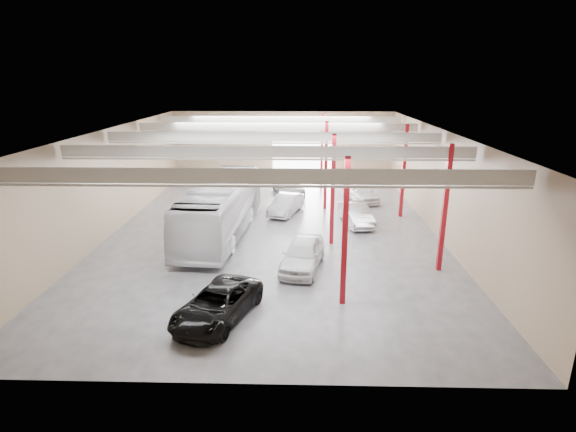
{
  "coord_description": "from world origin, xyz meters",
  "views": [
    {
      "loc": [
        1.74,
        -29.19,
        10.27
      ],
      "look_at": [
        1.05,
        -3.25,
        2.2
      ],
      "focal_mm": 28.0,
      "sensor_mm": 36.0,
      "label": 1
    }
  ],
  "objects_px": {
    "coach_bus": "(222,207)",
    "car_row_b": "(286,204)",
    "car_right_near": "(356,214)",
    "black_sedan": "(217,304)",
    "car_row_a": "(303,254)",
    "car_row_c": "(288,185)",
    "car_right_far": "(361,192)"
  },
  "relations": [
    {
      "from": "coach_bus",
      "to": "car_row_b",
      "type": "distance_m",
      "value": 6.47
    },
    {
      "from": "car_row_b",
      "to": "coach_bus",
      "type": "bearing_deg",
      "value": -113.13
    },
    {
      "from": "car_row_b",
      "to": "car_right_near",
      "type": "distance_m",
      "value": 5.7
    },
    {
      "from": "black_sedan",
      "to": "car_row_a",
      "type": "xyz_separation_m",
      "value": [
        3.77,
        5.63,
        0.11
      ]
    },
    {
      "from": "car_row_c",
      "to": "car_right_far",
      "type": "relative_size",
      "value": 1.27
    },
    {
      "from": "coach_bus",
      "to": "car_row_b",
      "type": "xyz_separation_m",
      "value": [
        4.19,
        4.8,
        -1.11
      ]
    },
    {
      "from": "black_sedan",
      "to": "car_right_near",
      "type": "distance_m",
      "value": 15.63
    },
    {
      "from": "car_right_near",
      "to": "car_row_a",
      "type": "bearing_deg",
      "value": -125.27
    },
    {
      "from": "car_right_near",
      "to": "car_row_c",
      "type": "bearing_deg",
      "value": 111.49
    },
    {
      "from": "car_row_a",
      "to": "car_row_b",
      "type": "distance_m",
      "value": 10.55
    },
    {
      "from": "coach_bus",
      "to": "black_sedan",
      "type": "height_order",
      "value": "coach_bus"
    },
    {
      "from": "coach_bus",
      "to": "car_right_near",
      "type": "height_order",
      "value": "coach_bus"
    },
    {
      "from": "car_row_b",
      "to": "car_right_far",
      "type": "relative_size",
      "value": 1.0
    },
    {
      "from": "coach_bus",
      "to": "car_right_near",
      "type": "distance_m",
      "value": 9.67
    },
    {
      "from": "car_row_b",
      "to": "car_row_c",
      "type": "distance_m",
      "value": 6.18
    },
    {
      "from": "black_sedan",
      "to": "car_row_b",
      "type": "distance_m",
      "value": 16.3
    },
    {
      "from": "car_row_c",
      "to": "car_right_near",
      "type": "distance_m",
      "value": 10.09
    },
    {
      "from": "black_sedan",
      "to": "car_right_far",
      "type": "bearing_deg",
      "value": 85.18
    },
    {
      "from": "car_right_far",
      "to": "car_right_near",
      "type": "bearing_deg",
      "value": -117.23
    },
    {
      "from": "car_row_a",
      "to": "car_right_far",
      "type": "bearing_deg",
      "value": 81.55
    },
    {
      "from": "car_row_a",
      "to": "car_right_near",
      "type": "bearing_deg",
      "value": 75.23
    },
    {
      "from": "car_row_c",
      "to": "car_right_far",
      "type": "xyz_separation_m",
      "value": [
        6.39,
        -2.33,
        -0.06
      ]
    },
    {
      "from": "car_row_b",
      "to": "car_row_c",
      "type": "bearing_deg",
      "value": 108.38
    },
    {
      "from": "coach_bus",
      "to": "car_row_a",
      "type": "relative_size",
      "value": 2.7
    },
    {
      "from": "car_row_c",
      "to": "car_right_near",
      "type": "xyz_separation_m",
      "value": [
        5.17,
        -8.66,
        -0.07
      ]
    },
    {
      "from": "car_right_far",
      "to": "car_row_c",
      "type": "bearing_deg",
      "value": 143.59
    },
    {
      "from": "car_row_c",
      "to": "car_right_far",
      "type": "distance_m",
      "value": 6.8
    },
    {
      "from": "car_row_a",
      "to": "car_right_far",
      "type": "height_order",
      "value": "car_row_a"
    },
    {
      "from": "black_sedan",
      "to": "car_row_a",
      "type": "bearing_deg",
      "value": 75.35
    },
    {
      "from": "car_row_a",
      "to": "car_row_c",
      "type": "height_order",
      "value": "car_row_a"
    },
    {
      "from": "coach_bus",
      "to": "car_right_far",
      "type": "bearing_deg",
      "value": 43.64
    },
    {
      "from": "car_row_a",
      "to": "car_right_near",
      "type": "xyz_separation_m",
      "value": [
        3.89,
        8.0,
        -0.08
      ]
    }
  ]
}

